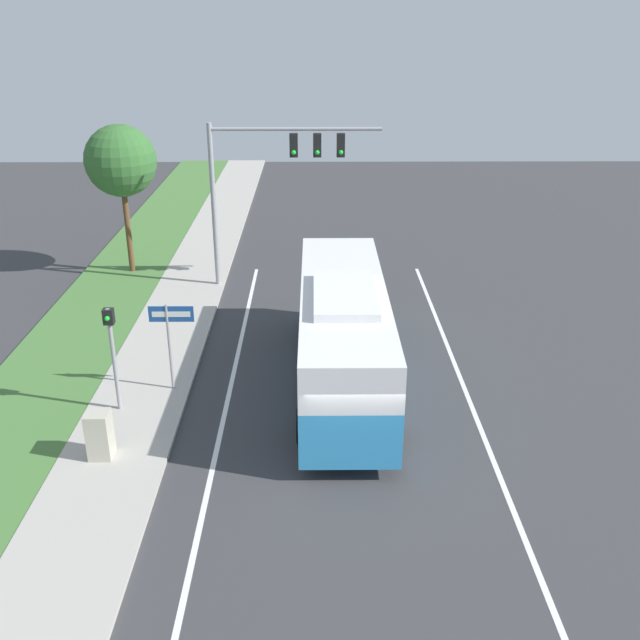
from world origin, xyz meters
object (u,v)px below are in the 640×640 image
object	(u,v)px
street_sign	(170,331)
pedestrian_signal	(112,344)
bus	(343,329)
signal_gantry	(270,168)
utility_cabinet	(100,435)

from	to	relation	value
street_sign	pedestrian_signal	bearing A→B (deg)	-139.03
bus	signal_gantry	xyz separation A→B (m)	(-2.60, 8.68, 3.07)
street_sign	signal_gantry	bearing A→B (deg)	74.64
pedestrian_signal	utility_cabinet	xyz separation A→B (m)	(0.15, -2.40, -1.42)
pedestrian_signal	signal_gantry	bearing A→B (deg)	69.32
signal_gantry	street_sign	size ratio (longest dim) A/B	2.38
bus	utility_cabinet	bearing A→B (deg)	-147.77
bus	street_sign	size ratio (longest dim) A/B	3.56
pedestrian_signal	street_sign	bearing A→B (deg)	40.97
bus	pedestrian_signal	xyz separation A→B (m)	(-6.48, -1.59, 0.30)
signal_gantry	pedestrian_signal	world-z (taller)	signal_gantry
signal_gantry	street_sign	distance (m)	9.85
signal_gantry	utility_cabinet	bearing A→B (deg)	-106.41
pedestrian_signal	street_sign	world-z (taller)	pedestrian_signal
bus	signal_gantry	size ratio (longest dim) A/B	1.50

